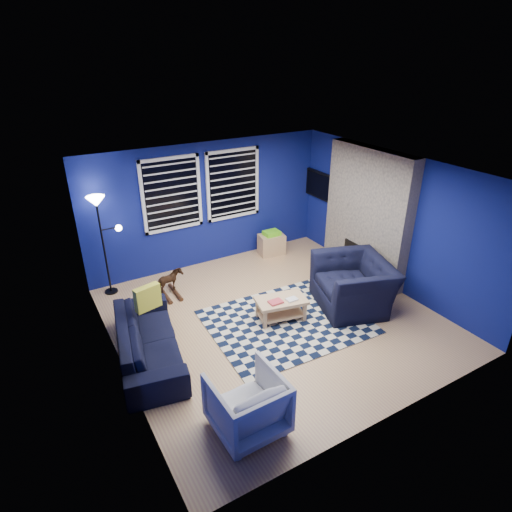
{
  "coord_description": "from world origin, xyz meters",
  "views": [
    {
      "loc": [
        -3.26,
        -5.01,
        4.1
      ],
      "look_at": [
        -0.17,
        0.3,
        1.08
      ],
      "focal_mm": 30.0,
      "sensor_mm": 36.0,
      "label": 1
    }
  ],
  "objects_px": {
    "coffee_table": "(281,305)",
    "armchair_big": "(353,284)",
    "sofa": "(148,340)",
    "floor_lamp": "(100,215)",
    "tv": "(321,186)",
    "cabinet": "(271,244)",
    "rocking_horse": "(169,282)",
    "armchair_bent": "(247,404)"
  },
  "relations": [
    {
      "from": "armchair_big",
      "to": "coffee_table",
      "type": "relative_size",
      "value": 1.47
    },
    {
      "from": "coffee_table",
      "to": "cabinet",
      "type": "distance_m",
      "value": 2.52
    },
    {
      "from": "sofa",
      "to": "floor_lamp",
      "type": "bearing_deg",
      "value": 11.29
    },
    {
      "from": "armchair_big",
      "to": "cabinet",
      "type": "height_order",
      "value": "armchair_big"
    },
    {
      "from": "armchair_big",
      "to": "floor_lamp",
      "type": "xyz_separation_m",
      "value": [
        -3.52,
        2.58,
        1.09
      ]
    },
    {
      "from": "armchair_bent",
      "to": "rocking_horse",
      "type": "height_order",
      "value": "armchair_bent"
    },
    {
      "from": "tv",
      "to": "floor_lamp",
      "type": "distance_m",
      "value": 4.58
    },
    {
      "from": "rocking_horse",
      "to": "armchair_bent",
      "type": "bearing_deg",
      "value": 157.03
    },
    {
      "from": "tv",
      "to": "rocking_horse",
      "type": "relative_size",
      "value": 1.95
    },
    {
      "from": "floor_lamp",
      "to": "cabinet",
      "type": "bearing_deg",
      "value": -1.8
    },
    {
      "from": "rocking_horse",
      "to": "cabinet",
      "type": "bearing_deg",
      "value": -96.28
    },
    {
      "from": "armchair_bent",
      "to": "tv",
      "type": "bearing_deg",
      "value": -137.65
    },
    {
      "from": "armchair_bent",
      "to": "cabinet",
      "type": "distance_m",
      "value": 4.8
    },
    {
      "from": "armchair_big",
      "to": "coffee_table",
      "type": "bearing_deg",
      "value": -83.49
    },
    {
      "from": "sofa",
      "to": "armchair_bent",
      "type": "bearing_deg",
      "value": -151.41
    },
    {
      "from": "tv",
      "to": "armchair_big",
      "type": "distance_m",
      "value": 2.74
    },
    {
      "from": "armchair_bent",
      "to": "sofa",
      "type": "bearing_deg",
      "value": -73.27
    },
    {
      "from": "armchair_big",
      "to": "rocking_horse",
      "type": "relative_size",
      "value": 2.56
    },
    {
      "from": "armchair_bent",
      "to": "floor_lamp",
      "type": "distance_m",
      "value": 4.22
    },
    {
      "from": "sofa",
      "to": "tv",
      "type": "bearing_deg",
      "value": -56.61
    },
    {
      "from": "tv",
      "to": "armchair_bent",
      "type": "xyz_separation_m",
      "value": [
        -3.94,
        -3.77,
        -1.03
      ]
    },
    {
      "from": "sofa",
      "to": "floor_lamp",
      "type": "relative_size",
      "value": 1.13
    },
    {
      "from": "tv",
      "to": "floor_lamp",
      "type": "relative_size",
      "value": 0.54
    },
    {
      "from": "armchair_big",
      "to": "floor_lamp",
      "type": "relative_size",
      "value": 0.71
    },
    {
      "from": "sofa",
      "to": "cabinet",
      "type": "relative_size",
      "value": 3.56
    },
    {
      "from": "armchair_bent",
      "to": "cabinet",
      "type": "bearing_deg",
      "value": -126.82
    },
    {
      "from": "sofa",
      "to": "coffee_table",
      "type": "relative_size",
      "value": 2.33
    },
    {
      "from": "coffee_table",
      "to": "floor_lamp",
      "type": "height_order",
      "value": "floor_lamp"
    },
    {
      "from": "tv",
      "to": "cabinet",
      "type": "relative_size",
      "value": 1.7
    },
    {
      "from": "tv",
      "to": "coffee_table",
      "type": "relative_size",
      "value": 1.12
    },
    {
      "from": "armchair_big",
      "to": "sofa",
      "type": "bearing_deg",
      "value": -79.05
    },
    {
      "from": "tv",
      "to": "sofa",
      "type": "bearing_deg",
      "value": -157.13
    },
    {
      "from": "coffee_table",
      "to": "armchair_big",
      "type": "bearing_deg",
      "value": -11.24
    },
    {
      "from": "tv",
      "to": "rocking_horse",
      "type": "height_order",
      "value": "tv"
    },
    {
      "from": "cabinet",
      "to": "armchair_bent",
      "type": "bearing_deg",
      "value": -116.51
    },
    {
      "from": "coffee_table",
      "to": "cabinet",
      "type": "xyz_separation_m",
      "value": [
        1.2,
        2.21,
        -0.05
      ]
    },
    {
      "from": "sofa",
      "to": "floor_lamp",
      "type": "distance_m",
      "value": 2.48
    },
    {
      "from": "sofa",
      "to": "cabinet",
      "type": "bearing_deg",
      "value": -48.22
    },
    {
      "from": "floor_lamp",
      "to": "tv",
      "type": "bearing_deg",
      "value": -3.08
    },
    {
      "from": "coffee_table",
      "to": "cabinet",
      "type": "bearing_deg",
      "value": 61.5
    },
    {
      "from": "armchair_bent",
      "to": "floor_lamp",
      "type": "relative_size",
      "value": 0.44
    },
    {
      "from": "floor_lamp",
      "to": "coffee_table",
      "type": "bearing_deg",
      "value": -46.33
    }
  ]
}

